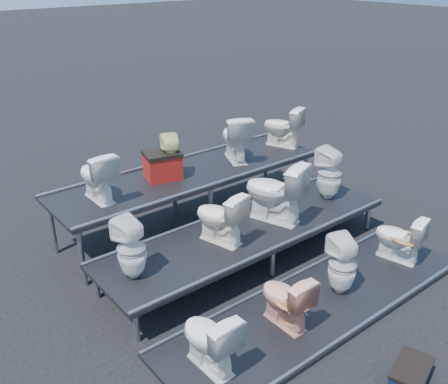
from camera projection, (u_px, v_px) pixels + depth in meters
ground at (247, 259)px, 6.80m from camera, size 80.00×80.00×0.00m
tier_front at (320, 304)px, 5.87m from camera, size 4.20×1.20×0.06m
tier_mid at (248, 245)px, 6.71m from camera, size 4.20×1.20×0.46m
tier_back at (192, 198)px, 7.54m from camera, size 4.20×1.20×0.86m
toilet_0 at (209, 339)px, 4.79m from camera, size 0.39×0.67×0.68m
toilet_1 at (285, 299)px, 5.38m from camera, size 0.37×0.64×0.65m
toilet_2 at (342, 265)px, 5.90m from camera, size 0.42×0.42×0.74m
toilet_3 at (399, 237)px, 6.58m from camera, size 0.49×0.70×0.65m
toilet_4 at (131, 249)px, 5.49m from camera, size 0.37×0.38×0.72m
toilet_5 at (220, 217)px, 6.20m from camera, size 0.54×0.75×0.69m
toilet_6 at (275, 191)px, 6.69m from camera, size 0.72×0.95×0.85m
toilet_7 at (330, 174)px, 7.34m from camera, size 0.37×0.38×0.78m
toilet_8 at (97, 176)px, 6.40m from camera, size 0.38×0.66×0.67m
toilet_9 at (171, 157)px, 7.04m from camera, size 0.37×0.38×0.64m
toilet_10 at (235, 137)px, 7.69m from camera, size 0.66×0.82×0.73m
toilet_11 at (283, 126)px, 8.28m from camera, size 0.59×0.75×0.67m
red_crate at (163, 167)px, 7.10m from camera, size 0.56×0.49×0.35m
step_stool at (410, 375)px, 4.78m from camera, size 0.55×0.42×0.17m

